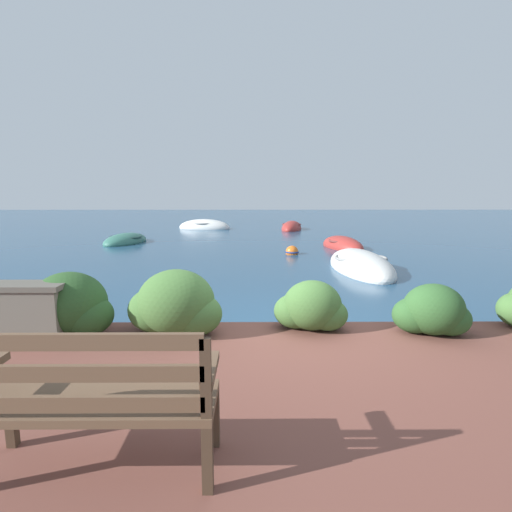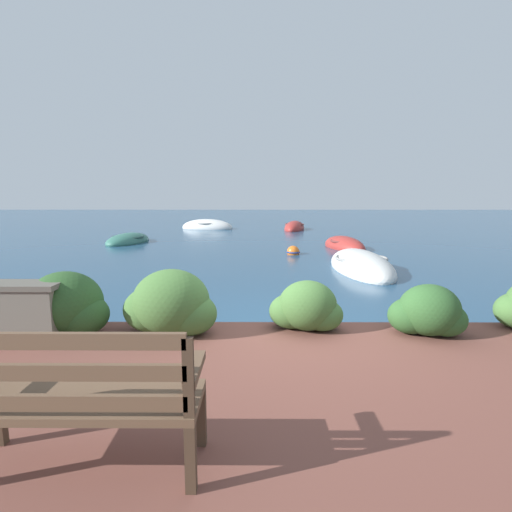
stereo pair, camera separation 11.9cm
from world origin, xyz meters
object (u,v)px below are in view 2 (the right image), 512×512
at_px(park_bench, 80,396).
at_px(rowboat_distant, 207,227).
at_px(rowboat_nearest, 361,267).
at_px(rowboat_outer, 294,228).
at_px(rowboat_mid, 344,246).
at_px(mooring_buoy, 293,252).
at_px(rowboat_far, 128,241).

distance_m(park_bench, rowboat_distant, 18.81).
bearing_deg(rowboat_nearest, rowboat_outer, -179.25).
bearing_deg(rowboat_outer, rowboat_nearest, 16.84).
bearing_deg(rowboat_nearest, rowboat_mid, 171.06).
xyz_separation_m(rowboat_distant, mooring_buoy, (3.75, -8.74, -0.01)).
relative_size(rowboat_mid, rowboat_far, 0.94).
distance_m(rowboat_far, rowboat_outer, 8.69).
height_order(park_bench, mooring_buoy, park_bench).
bearing_deg(rowboat_mid, rowboat_far, -116.48).
distance_m(rowboat_far, mooring_buoy, 6.67).
bearing_deg(rowboat_far, rowboat_outer, 140.21).
distance_m(rowboat_distant, mooring_buoy, 9.51).
relative_size(rowboat_outer, mooring_buoy, 6.23).
bearing_deg(rowboat_far, rowboat_distant, 170.64).
xyz_separation_m(rowboat_outer, rowboat_distant, (-4.53, 0.48, 0.01)).
height_order(rowboat_distant, mooring_buoy, rowboat_distant).
xyz_separation_m(rowboat_mid, rowboat_distant, (-5.61, 7.40, 0.01)).
xyz_separation_m(park_bench, mooring_buoy, (2.12, 9.99, -0.63)).
distance_m(rowboat_nearest, rowboat_far, 9.21).
height_order(rowboat_mid, mooring_buoy, rowboat_mid).
distance_m(rowboat_far, rowboat_distant, 6.31).
xyz_separation_m(park_bench, rowboat_far, (-3.90, 12.85, -0.65)).
xyz_separation_m(rowboat_mid, mooring_buoy, (-1.86, -1.34, 0.01)).
relative_size(park_bench, rowboat_distant, 0.48).
bearing_deg(rowboat_mid, rowboat_nearest, -21.79).
relative_size(park_bench, mooring_buoy, 3.25).
height_order(rowboat_far, rowboat_distant, rowboat_distant).
height_order(rowboat_mid, rowboat_distant, rowboat_distant).
bearing_deg(rowboat_outer, rowboat_mid, 22.23).
bearing_deg(rowboat_far, rowboat_mid, 90.85).
relative_size(park_bench, rowboat_far, 0.54).
bearing_deg(rowboat_nearest, park_bench, -28.26).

